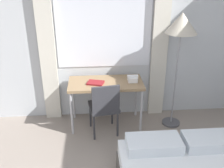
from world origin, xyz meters
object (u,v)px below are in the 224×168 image
object	(u,v)px
desk	(106,86)
standing_lamp	(181,29)
desk_chair	(104,106)
telephone	(133,79)
book	(96,83)

from	to	relation	value
desk	standing_lamp	bearing A→B (deg)	-3.75
desk_chair	telephone	bearing A→B (deg)	21.49
standing_lamp	telephone	distance (m)	0.97
telephone	desk	bearing A→B (deg)	178.94
desk_chair	standing_lamp	world-z (taller)	standing_lamp
standing_lamp	book	xyz separation A→B (m)	(-1.17, 0.03, -0.77)
book	telephone	bearing A→B (deg)	3.58
desk	telephone	world-z (taller)	telephone
desk_chair	standing_lamp	size ratio (longest dim) A/B	0.48
standing_lamp	desk	bearing A→B (deg)	176.25
desk	desk_chair	xyz separation A→B (m)	(-0.04, -0.26, -0.18)
standing_lamp	book	distance (m)	1.40
standing_lamp	book	world-z (taller)	standing_lamp
desk_chair	book	distance (m)	0.36
telephone	standing_lamp	bearing A→B (deg)	-5.44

